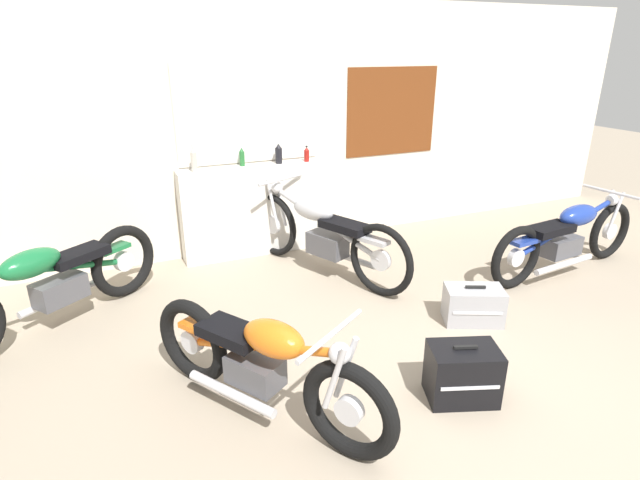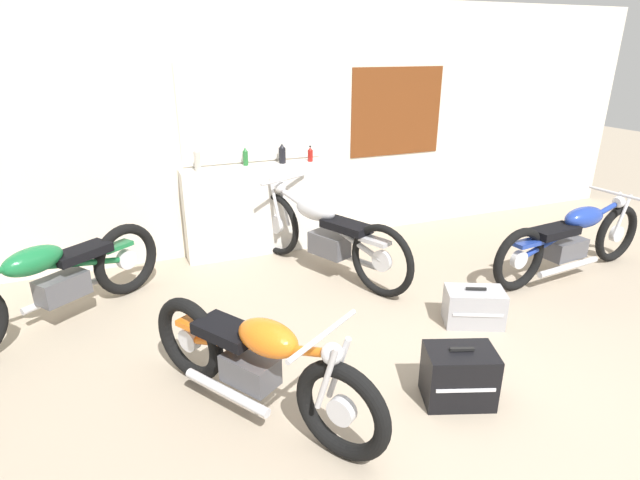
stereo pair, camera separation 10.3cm
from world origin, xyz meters
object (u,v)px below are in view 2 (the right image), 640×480
motorcycle_orange (257,362)px  motorcycle_green (53,281)px  bottle_leftmost (197,159)px  motorcycle_blue (572,239)px  motorcycle_silver (324,233)px  hard_case_silver (474,307)px  bottle_left_center (246,157)px  bottle_right_center (310,154)px  bottle_center (282,154)px  hard_case_black (459,376)px

motorcycle_orange → motorcycle_green: (-1.30, 1.74, 0.03)m
motorcycle_orange → motorcycle_green: motorcycle_green is taller
bottle_leftmost → motorcycle_blue: bearing=-27.5°
motorcycle_silver → hard_case_silver: 1.70m
motorcycle_silver → bottle_left_center: bearing=123.0°
motorcycle_green → motorcycle_silver: bearing=2.7°
motorcycle_silver → bottle_right_center: bearing=78.7°
bottle_center → motorcycle_blue: bottle_center is taller
motorcycle_blue → hard_case_silver: bearing=-164.3°
bottle_center → motorcycle_orange: size_ratio=0.14×
bottle_leftmost → motorcycle_blue: 4.02m
bottle_center → motorcycle_silver: (0.17, -0.85, -0.69)m
motorcycle_green → hard_case_black: size_ratio=3.37×
bottle_left_center → motorcycle_blue: (2.96, -1.92, -0.73)m
bottle_right_center → motorcycle_silver: bottle_right_center is taller
bottle_left_center → bottle_center: 0.42m
bottle_left_center → bottle_right_center: 0.75m
motorcycle_orange → motorcycle_blue: motorcycle_blue is taller
bottle_center → motorcycle_green: bearing=-157.8°
hard_case_silver → hard_case_black: size_ratio=1.06×
motorcycle_silver → bottle_leftmost: bearing=144.5°
bottle_right_center → motorcycle_orange: bearing=-117.8°
motorcycle_orange → hard_case_black: size_ratio=3.12×
motorcycle_silver → hard_case_black: 2.28m
motorcycle_green → hard_case_silver: 3.63m
bottle_center → motorcycle_blue: (2.54, -1.88, -0.74)m
bottle_right_center → hard_case_black: size_ratio=0.33×
bottle_right_center → motorcycle_blue: bottle_right_center is taller
motorcycle_green → hard_case_black: (2.60, -2.14, -0.23)m
motorcycle_silver → hard_case_black: size_ratio=3.84×
hard_case_silver → hard_case_black: hard_case_black is taller
bottle_right_center → hard_case_silver: size_ratio=0.32×
motorcycle_green → hard_case_black: motorcycle_green is taller
bottle_leftmost → motorcycle_silver: size_ratio=0.14×
bottle_leftmost → motorcycle_silver: 1.56m
hard_case_black → motorcycle_silver: bearing=91.1°
bottle_center → motorcycle_orange: 3.02m
bottle_left_center → motorcycle_orange: 2.94m
motorcycle_orange → motorcycle_blue: bearing=13.1°
bottle_left_center → motorcycle_silver: (0.58, -0.89, -0.68)m
bottle_center → motorcycle_green: 2.68m
bottle_center → hard_case_black: (0.21, -3.12, -0.95)m
motorcycle_blue → motorcycle_silver: motorcycle_silver is taller
bottle_right_center → motorcycle_silver: bearing=-101.3°
motorcycle_green → hard_case_black: 3.38m
bottle_leftmost → hard_case_black: bottle_leftmost is taller
bottle_right_center → hard_case_silver: bottle_right_center is taller
bottle_left_center → bottle_right_center: (0.74, -0.08, -0.02)m
bottle_right_center → motorcycle_orange: bottle_right_center is taller
bottle_leftmost → motorcycle_silver: bottle_leftmost is taller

